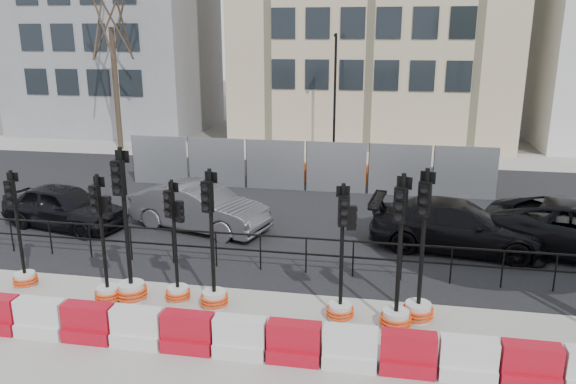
% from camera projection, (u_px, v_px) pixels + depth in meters
% --- Properties ---
extents(ground, '(120.00, 120.00, 0.00)m').
position_uv_depth(ground, '(250.00, 290.00, 13.58)').
color(ground, '#51514C').
rests_on(ground, ground).
extents(sidewalk_near, '(40.00, 6.00, 0.02)m').
position_uv_depth(sidewalk_near, '(211.00, 358.00, 10.74)').
color(sidewalk_near, gray).
rests_on(sidewalk_near, ground).
extents(road, '(40.00, 14.00, 0.03)m').
position_uv_depth(road, '(297.00, 206.00, 20.20)').
color(road, black).
rests_on(road, ground).
extents(sidewalk_far, '(40.00, 4.00, 0.02)m').
position_uv_depth(sidewalk_far, '(326.00, 154.00, 28.72)').
color(sidewalk_far, gray).
rests_on(sidewalk_far, ground).
extents(building_grey, '(11.00, 9.06, 14.00)m').
position_uv_depth(building_grey, '(115.00, 16.00, 34.89)').
color(building_grey, gray).
rests_on(building_grey, ground).
extents(kerb_railing, '(18.00, 0.04, 1.00)m').
position_uv_depth(kerb_railing, '(260.00, 246.00, 14.53)').
color(kerb_railing, black).
rests_on(kerb_railing, ground).
extents(heras_fencing, '(14.33, 1.72, 2.00)m').
position_uv_depth(heras_fencing, '(308.00, 170.00, 22.67)').
color(heras_fencing, '#93969B').
rests_on(heras_fencing, ground).
extents(lamp_post_far, '(0.12, 0.56, 6.00)m').
position_uv_depth(lamp_post_far, '(335.00, 93.00, 26.79)').
color(lamp_post_far, black).
rests_on(lamp_post_far, ground).
extents(tree_bare_far, '(2.00, 2.00, 9.00)m').
position_uv_depth(tree_bare_far, '(110.00, 20.00, 28.33)').
color(tree_bare_far, '#473828').
rests_on(tree_bare_far, ground).
extents(barrier_row, '(14.65, 0.50, 0.80)m').
position_uv_depth(barrier_row, '(214.00, 336.00, 10.83)').
color(barrier_row, red).
rests_on(barrier_row, ground).
extents(traffic_signal_a, '(0.58, 0.58, 2.95)m').
position_uv_depth(traffic_signal_a, '(23.00, 264.00, 13.62)').
color(traffic_signal_a, silver).
rests_on(traffic_signal_a, ground).
extents(traffic_signal_b, '(0.60, 0.60, 3.05)m').
position_uv_depth(traffic_signal_b, '(106.00, 273.00, 12.80)').
color(traffic_signal_b, silver).
rests_on(traffic_signal_b, ground).
extents(traffic_signal_c, '(0.72, 0.72, 3.64)m').
position_uv_depth(traffic_signal_c, '(130.00, 271.00, 12.85)').
color(traffic_signal_c, silver).
rests_on(traffic_signal_c, ground).
extents(traffic_signal_d, '(0.57, 0.57, 2.92)m').
position_uv_depth(traffic_signal_d, '(177.00, 273.00, 12.85)').
color(traffic_signal_d, silver).
rests_on(traffic_signal_d, ground).
extents(traffic_signal_e, '(0.64, 0.64, 3.23)m').
position_uv_depth(traffic_signal_e, '(213.00, 280.00, 12.56)').
color(traffic_signal_e, silver).
rests_on(traffic_signal_e, ground).
extents(traffic_signal_f, '(0.60, 0.60, 3.07)m').
position_uv_depth(traffic_signal_f, '(341.00, 289.00, 12.00)').
color(traffic_signal_f, silver).
rests_on(traffic_signal_f, ground).
extents(traffic_signal_g, '(0.66, 0.66, 3.37)m').
position_uv_depth(traffic_signal_g, '(397.00, 299.00, 11.63)').
color(traffic_signal_g, silver).
rests_on(traffic_signal_g, ground).
extents(traffic_signal_h, '(0.67, 0.67, 3.39)m').
position_uv_depth(traffic_signal_h, '(419.00, 291.00, 11.95)').
color(traffic_signal_h, silver).
rests_on(traffic_signal_h, ground).
extents(car_a, '(3.39, 4.82, 1.40)m').
position_uv_depth(car_a, '(64.00, 206.00, 17.80)').
color(car_a, black).
rests_on(car_a, ground).
extents(car_b, '(3.91, 5.29, 1.47)m').
position_uv_depth(car_b, '(199.00, 207.00, 17.60)').
color(car_b, '#434347').
rests_on(car_b, ground).
extents(car_c, '(3.17, 5.42, 1.43)m').
position_uv_depth(car_c, '(457.00, 226.00, 15.94)').
color(car_c, black).
rests_on(car_c, ground).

